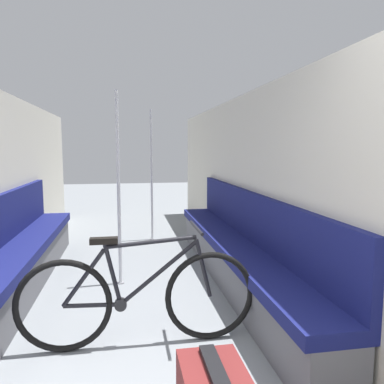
{
  "coord_description": "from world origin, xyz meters",
  "views": [
    {
      "loc": [
        -0.03,
        -0.97,
        1.49
      ],
      "look_at": [
        0.62,
        2.71,
        1.05
      ],
      "focal_mm": 35.0,
      "sensor_mm": 36.0,
      "label": 1
    }
  ],
  "objects": [
    {
      "name": "grab_pole_far",
      "position": [
        0.38,
        5.06,
        1.02
      ],
      "size": [
        0.08,
        0.08,
        2.1
      ],
      "color": "gray",
      "rests_on": "ground"
    },
    {
      "name": "grab_pole_near",
      "position": [
        -0.11,
        3.11,
        1.02
      ],
      "size": [
        0.08,
        0.08,
        2.1
      ],
      "color": "gray",
      "rests_on": "ground"
    },
    {
      "name": "wall_right",
      "position": [
        1.4,
        2.88,
        1.06
      ],
      "size": [
        0.1,
        8.96,
        2.12
      ],
      "primitive_type": "cube",
      "color": "beige",
      "rests_on": "ground"
    },
    {
      "name": "bench_seat_row_left",
      "position": [
        -1.15,
        2.89,
        0.33
      ],
      "size": [
        0.45,
        4.21,
        1.01
      ],
      "color": "#5B5B60",
      "rests_on": "ground"
    },
    {
      "name": "bicycle",
      "position": [
        0.05,
        1.76,
        0.38
      ],
      "size": [
        1.79,
        0.46,
        0.91
      ],
      "rotation": [
        0.0,
        0.0,
        -0.15
      ],
      "color": "black",
      "rests_on": "ground"
    },
    {
      "name": "bench_seat_row_right",
      "position": [
        1.15,
        2.89,
        0.33
      ],
      "size": [
        0.45,
        4.21,
        1.01
      ],
      "color": "#5B5B60",
      "rests_on": "ground"
    }
  ]
}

